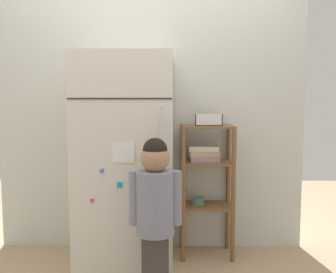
{
  "coord_description": "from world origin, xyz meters",
  "views": [
    {
      "loc": [
        0.19,
        -2.7,
        1.25
      ],
      "look_at": [
        0.15,
        0.02,
        0.99
      ],
      "focal_mm": 38.76,
      "sensor_mm": 36.0,
      "label": 1
    }
  ],
  "objects_px": {
    "refrigerator": "(126,161)",
    "fruit_bin": "(209,121)",
    "pantry_shelf_unit": "(206,172)",
    "child_standing": "(155,202)"
  },
  "relations": [
    {
      "from": "refrigerator",
      "to": "fruit_bin",
      "type": "distance_m",
      "value": 0.73
    },
    {
      "from": "refrigerator",
      "to": "pantry_shelf_unit",
      "type": "distance_m",
      "value": 0.65
    },
    {
      "from": "fruit_bin",
      "to": "refrigerator",
      "type": "bearing_deg",
      "value": -166.56
    },
    {
      "from": "pantry_shelf_unit",
      "to": "fruit_bin",
      "type": "relative_size",
      "value": 5.07
    },
    {
      "from": "child_standing",
      "to": "fruit_bin",
      "type": "bearing_deg",
      "value": 58.93
    },
    {
      "from": "child_standing",
      "to": "fruit_bin",
      "type": "distance_m",
      "value": 0.9
    },
    {
      "from": "child_standing",
      "to": "pantry_shelf_unit",
      "type": "bearing_deg",
      "value": 60.56
    },
    {
      "from": "pantry_shelf_unit",
      "to": "fruit_bin",
      "type": "xyz_separation_m",
      "value": [
        0.02,
        -0.01,
        0.41
      ]
    },
    {
      "from": "child_standing",
      "to": "pantry_shelf_unit",
      "type": "xyz_separation_m",
      "value": [
        0.37,
        0.66,
        0.07
      ]
    },
    {
      "from": "refrigerator",
      "to": "child_standing",
      "type": "distance_m",
      "value": 0.59
    }
  ]
}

